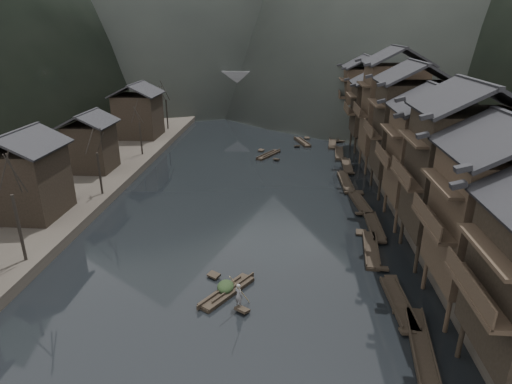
# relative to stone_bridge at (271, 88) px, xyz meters

# --- Properties ---
(water) EXTENTS (300.00, 300.00, 0.00)m
(water) POSITION_rel_stone_bridge_xyz_m (0.00, -72.00, -5.11)
(water) COLOR black
(water) RESTS_ON ground
(right_bank) EXTENTS (40.00, 200.00, 1.80)m
(right_bank) POSITION_rel_stone_bridge_xyz_m (35.00, -32.00, -4.21)
(right_bank) COLOR #2D2823
(right_bank) RESTS_ON ground
(left_bank) EXTENTS (40.00, 200.00, 1.20)m
(left_bank) POSITION_rel_stone_bridge_xyz_m (-35.00, -32.00, -4.51)
(left_bank) COLOR #2D2823
(left_bank) RESTS_ON ground
(stilt_houses) EXTENTS (9.00, 67.60, 16.04)m
(stilt_houses) POSITION_rel_stone_bridge_xyz_m (17.28, -52.53, 3.62)
(stilt_houses) COLOR black
(stilt_houses) RESTS_ON ground
(left_houses) EXTENTS (8.10, 53.20, 8.73)m
(left_houses) POSITION_rel_stone_bridge_xyz_m (-20.50, -51.88, 0.55)
(left_houses) COLOR black
(left_houses) RESTS_ON left_bank
(bare_trees) EXTENTS (3.90, 63.12, 7.79)m
(bare_trees) POSITION_rel_stone_bridge_xyz_m (-17.00, -56.73, 1.50)
(bare_trees) COLOR black
(bare_trees) RESTS_ON left_bank
(moored_sampans) EXTENTS (3.22, 67.54, 0.47)m
(moored_sampans) POSITION_rel_stone_bridge_xyz_m (11.90, -47.54, -4.91)
(moored_sampans) COLOR black
(moored_sampans) RESTS_ON water
(midriver_boats) EXTENTS (13.36, 42.04, 0.45)m
(midriver_boats) POSITION_rel_stone_bridge_xyz_m (1.79, -20.00, -4.91)
(midriver_boats) COLOR black
(midriver_boats) RESTS_ON water
(stone_bridge) EXTENTS (40.00, 6.00, 9.00)m
(stone_bridge) POSITION_rel_stone_bridge_xyz_m (0.00, 0.00, 0.00)
(stone_bridge) COLOR #4C4C4F
(stone_bridge) RESTS_ON ground
(hero_sampan) EXTENTS (3.75, 5.12, 0.44)m
(hero_sampan) POSITION_rel_stone_bridge_xyz_m (-0.05, -72.37, -4.91)
(hero_sampan) COLOR black
(hero_sampan) RESTS_ON water
(cargo_heap) EXTENTS (1.21, 1.58, 0.73)m
(cargo_heap) POSITION_rel_stone_bridge_xyz_m (-0.19, -72.16, -4.31)
(cargo_heap) COLOR black
(cargo_heap) RESTS_ON hero_sampan
(boatman) EXTENTS (0.75, 0.71, 1.73)m
(boatman) POSITION_rel_stone_bridge_xyz_m (0.98, -73.99, -3.80)
(boatman) COLOR slate
(boatman) RESTS_ON hero_sampan
(bamboo_pole) EXTENTS (1.33, 2.09, 3.67)m
(bamboo_pole) POSITION_rel_stone_bridge_xyz_m (1.18, -73.99, -1.10)
(bamboo_pole) COLOR #8C7A51
(bamboo_pole) RESTS_ON boatman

